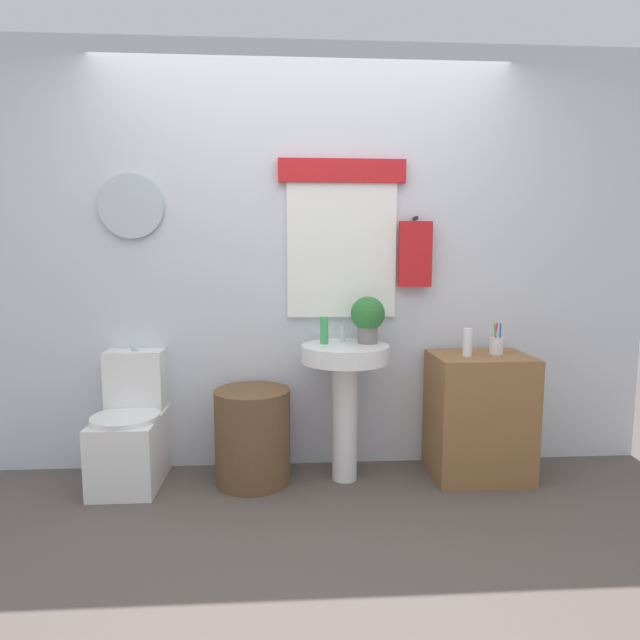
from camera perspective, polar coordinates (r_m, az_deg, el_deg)
The scene contains 11 objects.
ground_plane at distance 2.50m, azimuth -0.80°, elevation -25.12°, with size 8.00×8.00×0.00m, color #564C47.
back_wall at distance 3.27m, azimuth -1.73°, elevation 6.55°, with size 4.40×0.18×2.60m.
toilet at distance 3.31m, azimuth -20.07°, elevation -11.62°, with size 0.38×0.51×0.79m.
laundry_hamper at distance 3.15m, azimuth -7.43°, elevation -12.53°, with size 0.44×0.44×0.56m, color brown.
pedestal_sink at distance 3.07m, azimuth 2.77°, elevation -6.53°, with size 0.51×0.51×0.82m.
faucet at distance 3.14m, azimuth 2.56°, elevation -1.49°, with size 0.03×0.03×0.10m, color silver.
wooden_cabinet at distance 3.32m, azimuth 17.08°, elevation -10.05°, with size 0.57×0.44×0.75m, color olive.
soap_bottle at distance 3.05m, azimuth 0.46°, elevation -1.15°, with size 0.05×0.05×0.16m, color green.
potted_plant at distance 3.08m, azimuth 5.28°, elevation 0.38°, with size 0.20×0.20×0.28m.
lotion_bottle at distance 3.15m, azimuth 15.93°, elevation -2.38°, with size 0.05×0.05×0.17m, color white.
toothbrush_cup at distance 3.28m, azimuth 18.86°, elevation -2.64°, with size 0.08×0.08×0.19m.
Camera 1 is at (-0.10, -2.12, 1.33)m, focal length 29.06 mm.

